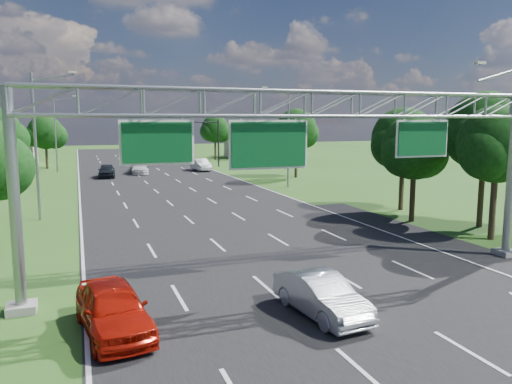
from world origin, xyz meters
name	(u,v)px	position (x,y,z in m)	size (l,w,h in m)	color
ground	(202,210)	(0.00, 30.00, 0.00)	(220.00, 220.00, 0.00)	#285319
road	(202,210)	(0.00, 30.00, 0.00)	(18.00, 180.00, 0.02)	black
road_flare	(457,248)	(10.20, 14.00, 0.00)	(3.00, 30.00, 0.02)	black
sign_gantry	(310,119)	(0.33, 12.00, 6.89)	(23.50, 1.00, 9.56)	gray
traffic_signal	(195,132)	(7.48, 65.00, 5.17)	(12.21, 0.24, 7.00)	black
streetlight_l_near	(38,139)	(-11.30, 30.00, 5.58)	(2.97, 0.22, 10.16)	gray
streetlight_l_far	(57,130)	(-11.30, 65.00, 5.58)	(2.97, 0.22, 10.16)	gray
streetlight_r_mid	(287,133)	(11.30, 40.00, 5.58)	(2.97, 0.22, 10.16)	gray
tree_cluster_right	(462,144)	(14.80, 19.19, 5.31)	(9.91, 14.60, 8.68)	#2D2116
tree_verge_lc	(46,134)	(-12.92, 70.04, 4.98)	(5.76, 4.80, 7.62)	#2D2116
tree_verge_rd	(297,131)	(16.08, 48.04, 5.63)	(5.76, 4.80, 8.28)	#2D2116
tree_verge_re	(215,130)	(14.08, 78.04, 5.20)	(5.76, 4.80, 7.84)	#2D2116
building_right	(261,146)	(24.00, 82.00, 2.00)	(12.00, 9.00, 4.00)	gray
red_coupe	(113,308)	(-8.00, 9.03, 0.82)	(1.94, 4.83, 1.65)	#B31508
silver_sedan	(321,295)	(-1.00, 8.11, 0.73)	(1.55, 4.43, 1.46)	silver
car_queue_a	(139,168)	(-1.46, 58.66, 0.75)	(2.09, 5.15, 1.49)	silver
car_queue_b	(139,167)	(-1.00, 62.69, 0.55)	(1.82, 3.94, 1.10)	black
car_queue_c	(107,171)	(-5.61, 55.71, 0.82)	(1.93, 4.79, 1.63)	black
car_queue_d	(201,165)	(7.06, 59.96, 0.82)	(1.73, 4.97, 1.64)	#BBBBBB
box_truck	(178,150)	(7.77, 80.42, 1.65)	(2.80, 9.11, 3.43)	silver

